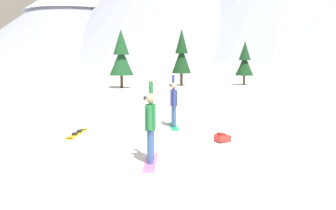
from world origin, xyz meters
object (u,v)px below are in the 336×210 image
(pine_tree_tall, at_px, (121,56))
(pine_tree_short, at_px, (182,55))
(snowboarder_midground, at_px, (174,103))
(loose_snowboard_far_spare, at_px, (77,133))
(snowboarder_foreground, at_px, (150,125))
(pine_tree_broad, at_px, (245,61))
(backpack_red, at_px, (222,138))

(pine_tree_tall, relative_size, pine_tree_short, 0.95)
(snowboarder_midground, distance_m, loose_snowboard_far_spare, 3.66)
(snowboarder_foreground, height_order, snowboarder_midground, snowboarder_foreground)
(snowboarder_foreground, distance_m, pine_tree_tall, 21.43)
(snowboarder_foreground, height_order, loose_snowboard_far_spare, snowboarder_foreground)
(pine_tree_tall, bearing_deg, snowboarder_foreground, -74.18)
(snowboarder_foreground, height_order, pine_tree_short, pine_tree_short)
(pine_tree_tall, bearing_deg, pine_tree_short, 32.47)
(pine_tree_tall, bearing_deg, pine_tree_broad, 22.63)
(backpack_red, relative_size, pine_tree_short, 0.11)
(loose_snowboard_far_spare, xyz_separation_m, backpack_red, (4.89, -0.55, 0.11))
(pine_tree_short, bearing_deg, snowboarder_foreground, -87.99)
(snowboarder_foreground, height_order, pine_tree_tall, pine_tree_tall)
(snowboarder_midground, distance_m, pine_tree_broad, 21.32)
(snowboarder_foreground, relative_size, pine_tree_broad, 0.48)
(snowboarder_foreground, distance_m, pine_tree_short, 23.82)
(snowboarder_foreground, xyz_separation_m, pine_tree_broad, (5.16, 25.13, 1.34))
(pine_tree_short, distance_m, pine_tree_broad, 6.18)
(snowboarder_midground, height_order, pine_tree_broad, pine_tree_broad)
(backpack_red, relative_size, pine_tree_tall, 0.11)
(snowboarder_foreground, relative_size, pine_tree_tall, 0.40)
(snowboarder_midground, xyz_separation_m, loose_snowboard_far_spare, (-3.18, -1.60, -0.89))
(snowboarder_midground, xyz_separation_m, pine_tree_short, (-1.01, 19.28, 1.97))
(pine_tree_broad, bearing_deg, pine_tree_short, -166.83)
(snowboarder_midground, bearing_deg, backpack_red, -51.50)
(backpack_red, bearing_deg, pine_tree_short, 97.23)
(loose_snowboard_far_spare, bearing_deg, pine_tree_short, 84.07)
(snowboarder_foreground, height_order, pine_tree_broad, pine_tree_broad)
(loose_snowboard_far_spare, bearing_deg, snowboarder_midground, 26.72)
(loose_snowboard_far_spare, height_order, pine_tree_tall, pine_tree_tall)
(backpack_red, xyz_separation_m, pine_tree_tall, (-7.71, 18.26, 2.62))
(backpack_red, height_order, pine_tree_broad, pine_tree_broad)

